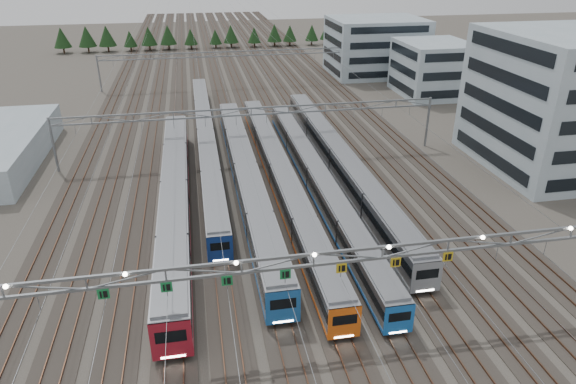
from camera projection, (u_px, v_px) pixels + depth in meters
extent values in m
plane|color=#47423A|center=(312.00, 333.00, 42.82)|extent=(400.00, 400.00, 0.00)
cube|color=#2D2823|center=(224.00, 72.00, 131.36)|extent=(54.00, 260.00, 0.08)
cube|color=brown|center=(121.00, 75.00, 127.07)|extent=(0.08, 260.00, 0.16)
cube|color=brown|center=(320.00, 67.00, 135.54)|extent=(0.08, 260.00, 0.16)
cube|color=brown|center=(221.00, 71.00, 131.19)|extent=(0.08, 260.00, 0.16)
cube|color=brown|center=(227.00, 71.00, 131.43)|extent=(0.08, 260.00, 0.16)
cube|color=black|center=(177.00, 209.00, 62.17)|extent=(2.65, 50.43, 0.40)
cube|color=#A6A8AE|center=(175.00, 194.00, 61.33)|extent=(3.12, 51.46, 3.51)
cube|color=black|center=(175.00, 191.00, 61.15)|extent=(3.18, 51.20, 1.06)
cube|color=#A51929|center=(176.00, 205.00, 61.97)|extent=(3.17, 51.20, 0.39)
cube|color=slate|center=(173.00, 180.00, 60.52)|extent=(2.81, 50.43, 0.28)
cube|color=#A51929|center=(171.00, 341.00, 38.59)|extent=(3.14, 0.12, 3.51)
cube|color=black|center=(171.00, 337.00, 38.38)|extent=(2.34, 0.10, 1.06)
cube|color=white|center=(173.00, 357.00, 39.20)|extent=(1.87, 0.06, 0.17)
cube|color=black|center=(207.00, 147.00, 81.24)|extent=(2.17, 65.63, 0.33)
cube|color=#A6A8AE|center=(206.00, 138.00, 80.55)|extent=(2.56, 66.97, 2.88)
cube|color=black|center=(206.00, 135.00, 80.40)|extent=(2.62, 66.63, 0.87)
cube|color=navy|center=(206.00, 145.00, 81.08)|extent=(2.61, 66.63, 0.32)
cube|color=slate|center=(205.00, 128.00, 79.89)|extent=(2.30, 65.63, 0.23)
cube|color=navy|center=(220.00, 249.00, 50.94)|extent=(2.58, 0.12, 2.88)
cube|color=black|center=(220.00, 246.00, 50.77)|extent=(1.92, 0.10, 0.87)
cube|color=white|center=(221.00, 260.00, 51.44)|extent=(1.53, 0.06, 0.14)
cube|color=black|center=(246.00, 187.00, 67.70)|extent=(2.49, 54.49, 0.38)
cube|color=#A6A8AE|center=(246.00, 175.00, 66.91)|extent=(2.93, 55.60, 3.29)
cube|color=black|center=(246.00, 172.00, 66.74)|extent=(2.99, 55.32, 0.99)
cube|color=#2060AF|center=(246.00, 184.00, 67.51)|extent=(2.98, 55.32, 0.37)
cube|color=slate|center=(245.00, 162.00, 66.15)|extent=(2.63, 54.49, 0.26)
cube|color=#2060AF|center=(283.00, 307.00, 42.34)|extent=(2.95, 0.12, 3.29)
cube|color=black|center=(283.00, 304.00, 42.14)|extent=(2.19, 0.10, 0.99)
cube|color=white|center=(283.00, 322.00, 42.91)|extent=(1.76, 0.06, 0.16)
cube|color=black|center=(280.00, 186.00, 68.16)|extent=(2.30, 59.02, 0.35)
cube|color=#A6A8AE|center=(280.00, 174.00, 67.43)|extent=(2.70, 60.23, 3.04)
cube|color=black|center=(280.00, 171.00, 67.27)|extent=(2.76, 59.93, 0.92)
cube|color=orange|center=(280.00, 183.00, 67.99)|extent=(2.75, 59.93, 0.34)
cube|color=slate|center=(280.00, 163.00, 66.73)|extent=(2.43, 59.02, 0.24)
cube|color=orange|center=(345.00, 323.00, 40.81)|extent=(2.72, 0.12, 3.04)
cube|color=black|center=(345.00, 320.00, 40.62)|extent=(2.03, 0.10, 0.92)
cube|color=white|center=(344.00, 337.00, 41.33)|extent=(1.62, 0.06, 0.14)
cube|color=black|center=(316.00, 188.00, 67.43)|extent=(2.14, 56.27, 0.32)
cube|color=#A6A8AE|center=(316.00, 177.00, 66.76)|extent=(2.51, 57.42, 2.83)
cube|color=black|center=(316.00, 175.00, 66.61)|extent=(2.57, 57.13, 0.85)
cube|color=blue|center=(316.00, 186.00, 67.27)|extent=(2.56, 57.13, 0.31)
cube|color=slate|center=(317.00, 167.00, 66.10)|extent=(2.26, 56.27, 0.22)
cube|color=blue|center=(399.00, 320.00, 41.37)|extent=(2.53, 0.12, 2.83)
cube|color=black|center=(400.00, 317.00, 41.20)|extent=(1.88, 0.10, 0.85)
cube|color=white|center=(398.00, 332.00, 41.86)|extent=(1.51, 0.06, 0.13)
cube|color=black|center=(339.00, 171.00, 72.56)|extent=(2.44, 56.65, 0.37)
cube|color=#A6A8AE|center=(339.00, 159.00, 71.79)|extent=(2.87, 57.81, 3.23)
cube|color=black|center=(339.00, 157.00, 71.62)|extent=(2.93, 57.52, 0.97)
cube|color=#8F959C|center=(339.00, 168.00, 72.38)|extent=(2.92, 57.52, 0.36)
cube|color=slate|center=(340.00, 148.00, 71.04)|extent=(2.58, 56.65, 0.26)
cube|color=#8F959C|center=(427.00, 277.00, 46.23)|extent=(2.89, 0.12, 3.23)
cube|color=black|center=(427.00, 274.00, 46.04)|extent=(2.15, 0.10, 0.97)
cube|color=white|center=(425.00, 291.00, 46.79)|extent=(1.72, 0.06, 0.15)
cube|color=gray|center=(314.00, 254.00, 39.44)|extent=(56.00, 0.22, 0.22)
cube|color=gray|center=(313.00, 265.00, 39.87)|extent=(56.00, 0.22, 0.22)
cube|color=#187A3B|center=(103.00, 294.00, 37.36)|extent=(0.85, 0.06, 0.85)
cube|color=#187A3B|center=(166.00, 287.00, 38.11)|extent=(0.85, 0.06, 0.85)
cube|color=#187A3B|center=(227.00, 281.00, 38.86)|extent=(0.85, 0.06, 0.85)
cube|color=#187A3B|center=(285.00, 274.00, 39.61)|extent=(0.85, 0.06, 0.85)
cube|color=gold|center=(342.00, 268.00, 40.35)|extent=(0.85, 0.06, 0.85)
cube|color=gold|center=(396.00, 262.00, 41.10)|extent=(0.85, 0.06, 0.85)
cube|color=gold|center=(448.00, 257.00, 41.85)|extent=(0.85, 0.06, 0.85)
cylinder|color=gray|center=(53.00, 145.00, 71.85)|extent=(0.36, 0.36, 8.00)
cylinder|color=gray|center=(428.00, 122.00, 81.16)|extent=(0.36, 0.36, 8.00)
cube|color=gray|center=(251.00, 108.00, 74.86)|extent=(56.00, 0.22, 0.22)
cube|color=gray|center=(251.00, 115.00, 75.29)|extent=(56.00, 0.22, 0.22)
cylinder|color=gray|center=(99.00, 74.00, 111.70)|extent=(0.36, 0.36, 8.00)
cylinder|color=gray|center=(346.00, 64.00, 121.02)|extent=(0.36, 0.36, 8.00)
cube|color=gray|center=(227.00, 52.00, 114.71)|extent=(56.00, 0.22, 0.22)
cube|color=gray|center=(227.00, 56.00, 115.15)|extent=(56.00, 0.22, 0.22)
cube|color=#97ABB5|center=(557.00, 102.00, 71.77)|extent=(18.00, 22.00, 18.91)
cube|color=#97ABB5|center=(433.00, 68.00, 109.57)|extent=(14.00, 16.00, 11.06)
cube|color=#97ABB5|center=(375.00, 46.00, 126.81)|extent=(22.00, 18.00, 13.43)
cube|color=#97ABB5|center=(5.00, 148.00, 75.61)|extent=(10.00, 30.00, 4.49)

